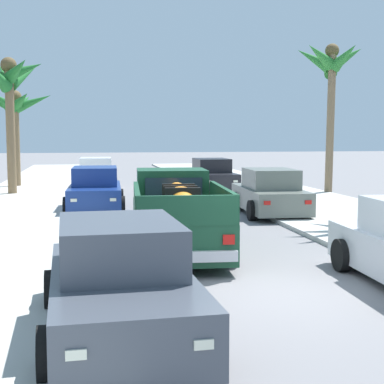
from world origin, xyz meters
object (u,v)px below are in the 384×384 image
palm_tree_right_fore (14,108)px  palm_tree_left_back (330,72)px  car_right_far (120,283)px  pickup_truck (176,216)px  palm_tree_right_back (9,83)px  car_right_near (96,174)px  car_left_mid (95,190)px  car_right_mid (270,193)px  car_left_far (212,176)px

palm_tree_right_fore → palm_tree_left_back: palm_tree_left_back is taller
car_right_far → pickup_truck: bearing=73.9°
palm_tree_right_back → palm_tree_right_fore: bearing=93.8°
car_right_far → palm_tree_right_back: bearing=101.1°
car_right_near → pickup_truck: bearing=-84.4°
car_right_far → palm_tree_left_back: palm_tree_left_back is taller
palm_tree_left_back → car_right_near: bearing=155.4°
car_right_near → palm_tree_right_fore: (-3.94, 0.97, 3.27)m
palm_tree_right_fore → palm_tree_left_back: (14.15, -5.65, 1.47)m
car_left_mid → palm_tree_right_fore: (-3.79, 9.52, 3.27)m
car_right_mid → palm_tree_right_fore: 15.41m
pickup_truck → car_left_far: 14.59m
palm_tree_left_back → pickup_truck: bearing=-126.9°
pickup_truck → palm_tree_left_back: bearing=53.1°
car_left_mid → car_right_far: size_ratio=1.00×
car_right_mid → palm_tree_right_back: 12.79m
pickup_truck → palm_tree_right_back: 14.84m
pickup_truck → palm_tree_right_back: palm_tree_right_back is taller
car_left_far → palm_tree_right_fore: (-9.39, 3.08, 3.27)m
pickup_truck → car_left_far: (3.87, 14.07, -0.10)m
palm_tree_right_back → car_right_near: bearing=38.5°
car_left_mid → car_right_near: bearing=89.0°
car_right_near → car_left_far: 5.85m
palm_tree_right_fore → car_left_mid: bearing=-68.3°
car_left_mid → pickup_truck: bearing=-77.2°
car_right_mid → car_right_far: bearing=-117.0°
pickup_truck → car_right_near: pickup_truck is taller
car_right_mid → palm_tree_left_back: size_ratio=0.65×
car_right_near → palm_tree_right_fore: 5.21m
car_right_mid → car_right_near: bearing=117.6°
car_left_mid → palm_tree_right_back: (-3.53, 5.63, 4.17)m
car_right_near → car_left_mid: same height
car_left_mid → car_right_mid: bearing=-20.4°
car_left_mid → palm_tree_right_fore: 10.76m
pickup_truck → palm_tree_right_fore: bearing=107.8°
pickup_truck → palm_tree_left_back: palm_tree_left_back is taller
car_left_mid → palm_tree_left_back: 12.04m
car_right_mid → car_left_far: size_ratio=1.02×
pickup_truck → palm_tree_right_back: (-5.27, 13.26, 4.07)m
car_right_mid → palm_tree_right_back: (-9.27, 7.76, 4.17)m
car_left_far → palm_tree_left_back: palm_tree_left_back is taller
car_right_near → palm_tree_left_back: size_ratio=0.64×
car_right_mid → car_left_far: bearing=90.9°
car_right_mid → pickup_truck: bearing=-126.1°
pickup_truck → car_left_mid: size_ratio=1.24×
car_right_near → palm_tree_left_back: palm_tree_left_back is taller
car_left_mid → car_right_mid: 6.12m
car_left_mid → palm_tree_left_back: palm_tree_left_back is taller
car_right_near → palm_tree_right_fore: size_ratio=0.88×
car_right_far → car_right_near: bearing=90.0°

